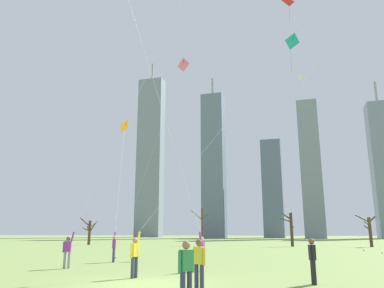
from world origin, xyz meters
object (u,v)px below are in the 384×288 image
object	(u,v)px
kite_flyer_far_back_blue	(100,180)
bystander_strolling_midfield	(199,262)
bystander_watching_nearby	(313,258)
distant_kite_drifting_right_white	(307,92)
distant_kite_high_overhead_red	(294,17)
bare_tree_right_of_center	(369,229)
kite_flyer_midfield_right_teal	(181,191)
kite_flyer_foreground_right_purple	(186,197)
bystander_far_off_by_trees	(186,269)
bare_tree_center	(202,225)
bare_tree_leftmost	(89,231)
distant_kite_drifting_left_pink	(179,78)
bare_tree_left_of_center	(291,227)
kite_flyer_foreground_left_orange	(117,217)

from	to	relation	value
kite_flyer_far_back_blue	bystander_strolling_midfield	xyz separation A→B (m)	(7.47, -6.30, -3.76)
bystander_watching_nearby	distant_kite_drifting_right_white	world-z (taller)	distant_kite_drifting_right_white
distant_kite_high_overhead_red	bare_tree_right_of_center	xyz separation A→B (m)	(7.63, 20.14, -20.07)
kite_flyer_midfield_right_teal	bystander_strolling_midfield	xyz separation A→B (m)	(2.26, -4.99, -2.83)
kite_flyer_foreground_right_purple	bare_tree_right_of_center	world-z (taller)	kite_flyer_foreground_right_purple
bystander_far_off_by_trees	bare_tree_center	distance (m)	44.80
kite_flyer_midfield_right_teal	bare_tree_leftmost	world-z (taller)	kite_flyer_midfield_right_teal
bare_tree_center	bystander_strolling_midfield	bearing A→B (deg)	-74.96
distant_kite_high_overhead_red	bare_tree_center	world-z (taller)	distant_kite_high_overhead_red
distant_kite_drifting_left_pink	bare_tree_left_of_center	distance (m)	29.59
bystander_strolling_midfield	bare_tree_left_of_center	xyz separation A→B (m)	(1.33, 40.87, 1.58)
kite_flyer_foreground_right_purple	distant_kite_drifting_left_pink	world-z (taller)	kite_flyer_foreground_right_purple
kite_flyer_foreground_right_purple	bare_tree_leftmost	bearing A→B (deg)	127.38
kite_flyer_midfield_right_teal	kite_flyer_far_back_blue	bearing A→B (deg)	165.89
bystander_watching_nearby	bare_tree_leftmost	bearing A→B (deg)	131.08
bystander_strolling_midfield	bare_tree_left_of_center	size ratio (longest dim) A/B	0.34
kite_flyer_foreground_left_orange	bare_tree_right_of_center	bearing A→B (deg)	57.19
kite_flyer_midfield_right_teal	bystander_far_off_by_trees	bearing A→B (deg)	-70.66
bare_tree_left_of_center	distant_kite_high_overhead_red	bearing A→B (deg)	-83.44
bare_tree_leftmost	bare_tree_left_of_center	distance (m)	29.63
bystander_watching_nearby	kite_flyer_far_back_blue	bearing A→B (deg)	162.95
bystander_watching_nearby	bare_tree_right_of_center	world-z (taller)	bare_tree_right_of_center
kite_flyer_midfield_right_teal	distant_kite_drifting_right_white	xyz separation A→B (m)	(6.65, 24.08, 13.18)
kite_flyer_foreground_left_orange	distant_kite_drifting_left_pink	bearing A→B (deg)	45.03
kite_flyer_foreground_right_purple	distant_kite_drifting_right_white	bearing A→B (deg)	74.88
bare_tree_center	distant_kite_high_overhead_red	bearing A→B (deg)	-52.50
bystander_far_off_by_trees	bare_tree_left_of_center	distance (m)	43.14
kite_flyer_midfield_right_teal	bare_tree_center	world-z (taller)	kite_flyer_midfield_right_teal
bystander_watching_nearby	distant_kite_drifting_right_white	xyz separation A→B (m)	(0.90, 26.13, 16.01)
kite_flyer_foreground_right_purple	kite_flyer_far_back_blue	bearing A→B (deg)	167.43
kite_flyer_midfield_right_teal	distant_kite_high_overhead_red	size ratio (longest dim) A/B	0.65
kite_flyer_midfield_right_teal	bystander_watching_nearby	bearing A→B (deg)	-19.64
bystander_strolling_midfield	kite_flyer_far_back_blue	bearing A→B (deg)	139.83
distant_kite_drifting_right_white	bare_tree_right_of_center	xyz separation A→B (m)	(6.73, 13.21, -14.71)
kite_flyer_midfield_right_teal	bystander_strolling_midfield	world-z (taller)	kite_flyer_midfield_right_teal
kite_flyer_foreground_left_orange	bare_tree_right_of_center	size ratio (longest dim) A/B	2.70
bystander_watching_nearby	distant_kite_high_overhead_red	size ratio (longest dim) A/B	0.07
kite_flyer_foreground_left_orange	bare_tree_leftmost	world-z (taller)	kite_flyer_foreground_left_orange
bare_tree_center	kite_flyer_far_back_blue	bearing A→B (deg)	-84.13
distant_kite_drifting_right_white	distant_kite_drifting_left_pink	world-z (taller)	distant_kite_drifting_right_white
bare_tree_center	bare_tree_leftmost	size ratio (longest dim) A/B	1.29
kite_flyer_foreground_left_orange	distant_kite_drifting_right_white	size ratio (longest dim) A/B	0.59
kite_flyer_midfield_right_teal	distant_kite_drifting_right_white	world-z (taller)	distant_kite_drifting_right_white
bystander_watching_nearby	distant_kite_high_overhead_red	xyz separation A→B (m)	(-0.00, 19.21, 21.37)
bystander_far_off_by_trees	kite_flyer_foreground_left_orange	bearing A→B (deg)	124.35
bare_tree_center	bare_tree_leftmost	bearing A→B (deg)	-174.25
bare_tree_right_of_center	bare_tree_left_of_center	distance (m)	9.89
distant_kite_high_overhead_red	distant_kite_drifting_left_pink	size ratio (longest dim) A/B	1.58
bystander_strolling_midfield	bare_tree_right_of_center	size ratio (longest dim) A/B	0.39
bystander_strolling_midfield	bare_tree_right_of_center	distance (m)	43.74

